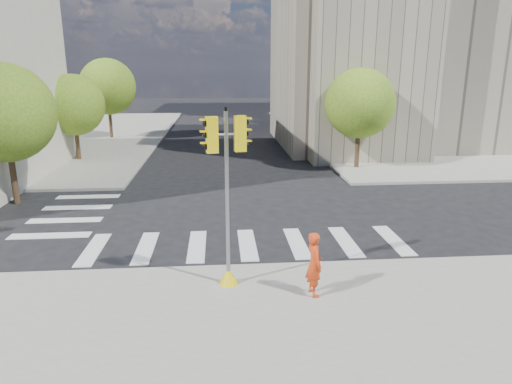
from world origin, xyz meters
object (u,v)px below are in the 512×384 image
at_px(lamp_far, 310,84).
at_px(photographer, 314,264).
at_px(lamp_near, 350,91).
at_px(traffic_signal, 228,212).

relative_size(lamp_far, photographer, 4.51).
bearing_deg(lamp_near, traffic_signal, -114.64).
distance_m(lamp_far, traffic_signal, 34.54).
distance_m(lamp_near, traffic_signal, 21.36).
height_order(lamp_near, traffic_signal, lamp_near).
bearing_deg(traffic_signal, lamp_near, 52.66).
xyz_separation_m(lamp_near, photographer, (-6.56, -20.13, -3.53)).
distance_m(lamp_near, photographer, 21.46).
height_order(lamp_far, traffic_signal, lamp_far).
relative_size(traffic_signal, photographer, 2.79).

